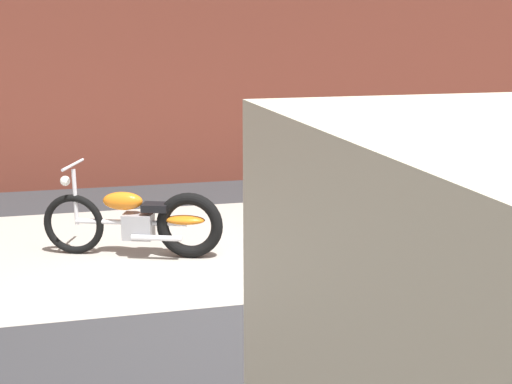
% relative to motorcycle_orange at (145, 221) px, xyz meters
% --- Properties ---
extents(ground_plane, '(80.00, 80.00, 0.00)m').
position_rel_motorcycle_orange_xyz_m(ground_plane, '(1.05, -1.52, -0.40)').
color(ground_plane, '#2D2D30').
extents(sidewalk_slab, '(36.00, 3.50, 0.01)m').
position_rel_motorcycle_orange_xyz_m(sidewalk_slab, '(1.05, 0.23, -0.40)').
color(sidewalk_slab, '#9E998E').
rests_on(sidewalk_slab, ground).
extents(brick_building_wall, '(36.00, 0.50, 4.59)m').
position_rel_motorcycle_orange_xyz_m(brick_building_wall, '(1.05, 3.68, 1.90)').
color(brick_building_wall, brown).
rests_on(brick_building_wall, ground).
extents(motorcycle_orange, '(1.93, 0.86, 1.03)m').
position_rel_motorcycle_orange_xyz_m(motorcycle_orange, '(0.00, 0.00, 0.00)').
color(motorcycle_orange, black).
rests_on(motorcycle_orange, ground).
extents(motorcycle_red, '(2.01, 0.58, 1.03)m').
position_rel_motorcycle_orange_xyz_m(motorcycle_red, '(2.42, -0.15, 0.00)').
color(motorcycle_red, black).
rests_on(motorcycle_red, ground).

